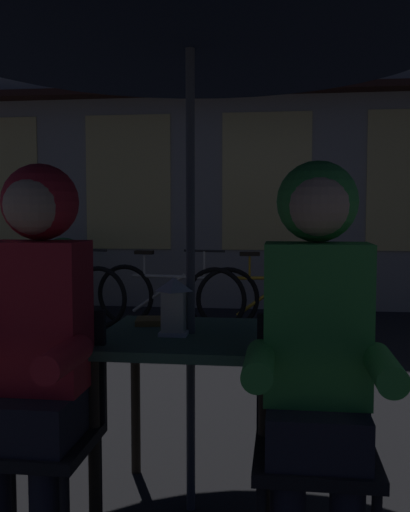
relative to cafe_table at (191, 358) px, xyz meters
The scene contains 13 objects.
ground_plane 0.64m from the cafe_table, ahead, with size 60.00×60.00×0.00m, color black.
cafe_table is the anchor object (origin of this frame).
lantern 0.24m from the cafe_table, 142.88° to the right, with size 0.11×0.11×0.23m.
chair_left 0.62m from the cafe_table, 142.45° to the right, with size 0.40×0.40×0.87m.
chair_right 0.62m from the cafe_table, 37.55° to the right, with size 0.40×0.40×0.87m.
person_left_hooded 0.67m from the cafe_table, 138.43° to the right, with size 0.45×0.56×1.40m.
person_right_hooded 0.67m from the cafe_table, 41.57° to the right, with size 0.45×0.56×1.40m.
shopfront_building 5.93m from the cafe_table, 88.22° to the left, with size 10.00×0.93×6.20m.
bicycle_second 4.29m from the cafe_table, 118.40° to the left, with size 1.64×0.45×0.84m.
bicycle_third 3.87m from the cafe_table, 102.17° to the left, with size 1.66×0.35×0.84m.
bicycle_fourth 3.82m from the cafe_table, 85.29° to the left, with size 1.66×0.37×0.84m.
book 0.27m from the cafe_table, 133.29° to the left, with size 0.20×0.14×0.02m, color olive.
potted_plant 4.97m from the cafe_table, 116.60° to the left, with size 0.60×0.60×0.92m.
Camera 1 is at (0.36, -2.35, 1.23)m, focal length 41.73 mm.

